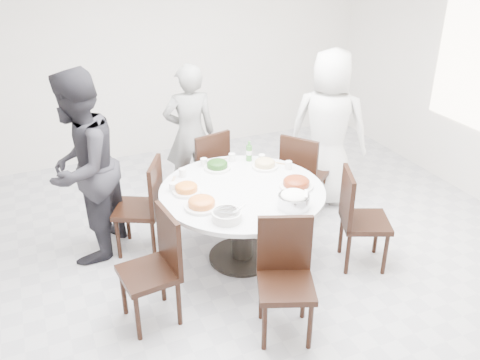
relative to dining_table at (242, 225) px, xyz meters
name	(u,v)px	position (x,y,z in m)	size (l,w,h in m)	color
floor	(249,265)	(0.01, -0.14, -0.38)	(6.00, 6.00, 0.01)	#BCBCC1
wall_back	(156,52)	(0.01, 2.86, 1.02)	(6.00, 0.01, 2.80)	white
dining_table	(242,225)	(0.00, 0.00, 0.00)	(1.50, 1.50, 0.75)	white
chair_ne	(304,174)	(0.97, 0.55, 0.10)	(0.42, 0.42, 0.95)	black
chair_n	(204,170)	(0.00, 1.07, 0.10)	(0.42, 0.42, 0.95)	black
chair_nw	(138,207)	(-0.85, 0.54, 0.10)	(0.42, 0.42, 0.95)	black
chair_sw	(148,271)	(-1.01, -0.49, 0.10)	(0.42, 0.42, 0.95)	black
chair_s	(286,284)	(-0.10, -1.05, 0.10)	(0.42, 0.42, 0.95)	black
chair_se	(366,220)	(1.01, -0.51, 0.10)	(0.42, 0.42, 0.95)	black
diner_right	(328,129)	(1.34, 0.70, 0.51)	(0.86, 0.56, 1.76)	white
diner_middle	(190,134)	(-0.05, 1.35, 0.42)	(0.58, 0.38, 1.59)	black
diner_left	(81,168)	(-1.30, 0.67, 0.53)	(0.88, 0.69, 1.82)	black
dish_greens	(217,166)	(-0.05, 0.48, 0.41)	(0.26, 0.26, 0.07)	white
dish_pale	(265,165)	(0.38, 0.33, 0.41)	(0.25, 0.25, 0.07)	white
dish_orange	(187,189)	(-0.48, 0.13, 0.41)	(0.25, 0.25, 0.07)	white
dish_redbrown	(296,184)	(0.47, -0.16, 0.41)	(0.31, 0.31, 0.08)	white
dish_tofu	(202,204)	(-0.45, -0.17, 0.41)	(0.29, 0.29, 0.08)	white
rice_bowl	(294,201)	(0.27, -0.47, 0.43)	(0.27, 0.27, 0.11)	silver
soup_bowl	(227,216)	(-0.32, -0.44, 0.41)	(0.25, 0.25, 0.08)	white
beverage_bottle	(249,151)	(0.31, 0.55, 0.48)	(0.06, 0.06, 0.21)	#36762F
tea_cups	(221,158)	(0.04, 0.63, 0.42)	(0.07, 0.07, 0.08)	white
chopsticks	(213,161)	(-0.03, 0.67, 0.38)	(0.24, 0.04, 0.01)	tan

